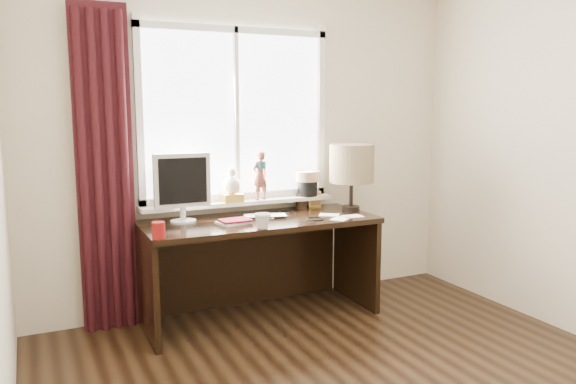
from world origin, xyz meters
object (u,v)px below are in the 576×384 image
laptop (266,216)px  mug (263,221)px  red_cup (158,230)px  monitor (182,184)px  table_lamp (352,164)px  desk (255,249)px

laptop → mug: bearing=-100.0°
red_cup → monitor: (0.27, 0.43, 0.22)m
laptop → table_lamp: 0.82m
red_cup → table_lamp: 1.66m
laptop → desk: size_ratio=0.18×
desk → monitor: size_ratio=3.47×
laptop → mug: size_ratio=2.84×
mug → desk: (0.10, 0.40, -0.30)m
mug → monitor: bearing=135.4°
mug → desk: 0.51m
monitor → table_lamp: bearing=-3.7°
mug → red_cup: size_ratio=1.03×
laptop → desk: bearing=141.8°
red_cup → monitor: 0.55m
desk → monitor: (-0.53, 0.03, 0.52)m
red_cup → desk: size_ratio=0.06×
red_cup → desk: red_cup is taller
red_cup → table_lamp: (1.60, 0.34, 0.31)m
laptop → red_cup: (-0.85, -0.32, 0.04)m
red_cup → monitor: monitor is taller
laptop → desk: (-0.05, 0.08, -0.26)m
desk → red_cup: bearing=-153.6°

